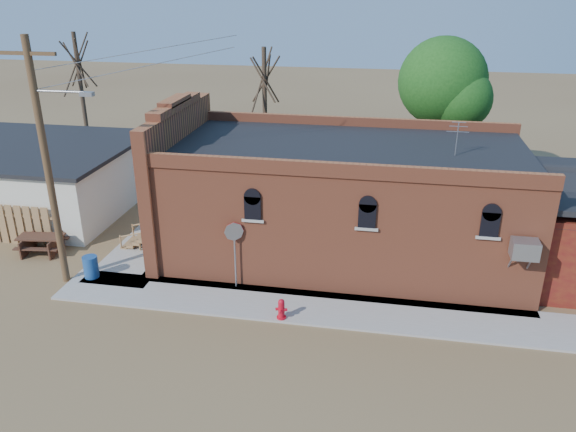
% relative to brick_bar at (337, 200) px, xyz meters
% --- Properties ---
extents(ground, '(120.00, 120.00, 0.00)m').
position_rel_brick_bar_xyz_m(ground, '(-1.64, -5.49, -2.34)').
color(ground, brown).
rests_on(ground, ground).
extents(sidewalk_south, '(19.00, 2.20, 0.08)m').
position_rel_brick_bar_xyz_m(sidewalk_south, '(-0.14, -4.59, -2.30)').
color(sidewalk_south, '#9E9991').
rests_on(sidewalk_south, ground).
extents(sidewalk_west, '(2.60, 10.00, 0.08)m').
position_rel_brick_bar_xyz_m(sidewalk_west, '(-7.94, 0.51, -2.30)').
color(sidewalk_west, '#9E9991').
rests_on(sidewalk_west, ground).
extents(brick_bar, '(16.40, 7.97, 6.30)m').
position_rel_brick_bar_xyz_m(brick_bar, '(0.00, 0.00, 0.00)').
color(brick_bar, '#AF5335').
rests_on(brick_bar, ground).
extents(utility_pole, '(3.12, 0.26, 9.00)m').
position_rel_brick_bar_xyz_m(utility_pole, '(-9.79, -4.29, 2.43)').
color(utility_pole, '#503920').
rests_on(utility_pole, ground).
extents(tree_bare_near, '(2.80, 2.80, 7.65)m').
position_rel_brick_bar_xyz_m(tree_bare_near, '(-4.64, 7.51, 3.62)').
color(tree_bare_near, '#3F3024').
rests_on(tree_bare_near, ground).
extents(tree_bare_far, '(2.80, 2.80, 8.16)m').
position_rel_brick_bar_xyz_m(tree_bare_far, '(-15.64, 8.51, 4.02)').
color(tree_bare_far, '#3F3024').
rests_on(tree_bare_far, ground).
extents(tree_leafy, '(4.40, 4.40, 8.15)m').
position_rel_brick_bar_xyz_m(tree_leafy, '(4.36, 8.01, 3.59)').
color(tree_leafy, '#3F3024').
rests_on(tree_leafy, ground).
extents(fire_hydrant, '(0.43, 0.42, 0.73)m').
position_rel_brick_bar_xyz_m(fire_hydrant, '(-1.25, -5.50, -1.90)').
color(fire_hydrant, red).
rests_on(fire_hydrant, sidewalk_south).
extents(stop_sign, '(0.65, 0.36, 2.59)m').
position_rel_brick_bar_xyz_m(stop_sign, '(-3.31, -3.69, -0.27)').
color(stop_sign, gray).
rests_on(stop_sign, sidewalk_south).
extents(trash_barrel, '(0.62, 0.62, 0.86)m').
position_rel_brick_bar_xyz_m(trash_barrel, '(-8.94, -3.99, -1.83)').
color(trash_barrel, navy).
rests_on(trash_barrel, sidewalk_west).
extents(picnic_table, '(2.01, 1.62, 0.77)m').
position_rel_brick_bar_xyz_m(picnic_table, '(-12.09, -2.29, -1.84)').
color(picnic_table, '#48291C').
rests_on(picnic_table, ground).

